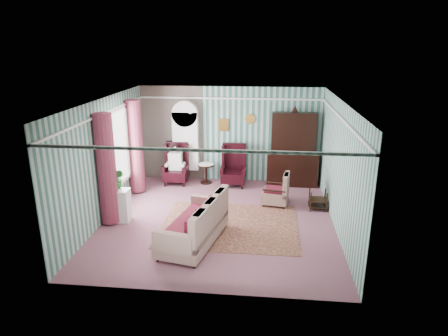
# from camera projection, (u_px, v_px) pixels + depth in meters

# --- Properties ---
(floor) EXTENTS (6.00, 6.00, 0.00)m
(floor) POSITION_uv_depth(u_px,v_px,m) (219.00, 220.00, 9.76)
(floor) COLOR #905365
(floor) RESTS_ON ground
(room_shell) EXTENTS (5.53, 6.02, 2.91)m
(room_shell) POSITION_uv_depth(u_px,v_px,m) (193.00, 137.00, 9.38)
(room_shell) COLOR #39695F
(room_shell) RESTS_ON ground
(bookcase) EXTENTS (0.80, 0.28, 2.24)m
(bookcase) POSITION_uv_depth(u_px,v_px,m) (186.00, 145.00, 12.25)
(bookcase) COLOR silver
(bookcase) RESTS_ON floor
(dresser_hutch) EXTENTS (1.50, 0.56, 2.36)m
(dresser_hutch) POSITION_uv_depth(u_px,v_px,m) (293.00, 147.00, 11.79)
(dresser_hutch) COLOR black
(dresser_hutch) RESTS_ON floor
(wingback_left) EXTENTS (0.76, 0.80, 1.25)m
(wingback_left) POSITION_uv_depth(u_px,v_px,m) (176.00, 164.00, 12.05)
(wingback_left) COLOR black
(wingback_left) RESTS_ON floor
(wingback_right) EXTENTS (0.76, 0.80, 1.25)m
(wingback_right) POSITION_uv_depth(u_px,v_px,m) (233.00, 166.00, 11.88)
(wingback_right) COLOR black
(wingback_right) RESTS_ON floor
(seated_woman) EXTENTS (0.44, 0.40, 1.18)m
(seated_woman) POSITION_uv_depth(u_px,v_px,m) (176.00, 165.00, 12.06)
(seated_woman) COLOR silver
(seated_woman) RESTS_ON floor
(round_side_table) EXTENTS (0.50, 0.50, 0.60)m
(round_side_table) POSITION_uv_depth(u_px,v_px,m) (206.00, 174.00, 12.20)
(round_side_table) COLOR black
(round_side_table) RESTS_ON floor
(nest_table) EXTENTS (0.45, 0.38, 0.54)m
(nest_table) POSITION_uv_depth(u_px,v_px,m) (318.00, 200.00, 10.28)
(nest_table) COLOR black
(nest_table) RESTS_ON floor
(plant_stand) EXTENTS (0.55, 0.35, 0.80)m
(plant_stand) POSITION_uv_depth(u_px,v_px,m) (118.00, 205.00, 9.59)
(plant_stand) COLOR silver
(plant_stand) RESTS_ON floor
(rug) EXTENTS (3.20, 2.60, 0.01)m
(rug) POSITION_uv_depth(u_px,v_px,m) (230.00, 225.00, 9.44)
(rug) COLOR #45171B
(rug) RESTS_ON floor
(sofa) EXTENTS (1.33, 2.24, 1.04)m
(sofa) POSITION_uv_depth(u_px,v_px,m) (193.00, 221.00, 8.47)
(sofa) COLOR #BEAF93
(sofa) RESTS_ON floor
(floral_armchair) EXTENTS (0.98, 0.85, 0.91)m
(floral_armchair) POSITION_uv_depth(u_px,v_px,m) (276.00, 188.00, 10.55)
(floral_armchair) COLOR beige
(floral_armchair) RESTS_ON floor
(coffee_table) EXTENTS (0.89, 0.62, 0.38)m
(coffee_table) POSITION_uv_depth(u_px,v_px,m) (200.00, 222.00, 9.16)
(coffee_table) COLOR black
(coffee_table) RESTS_ON floor
(potted_plant_a) EXTENTS (0.49, 0.46, 0.45)m
(potted_plant_a) POSITION_uv_depth(u_px,v_px,m) (113.00, 182.00, 9.32)
(potted_plant_a) COLOR #1B4E18
(potted_plant_a) RESTS_ON plant_stand
(potted_plant_b) EXTENTS (0.31, 0.27, 0.48)m
(potted_plant_b) POSITION_uv_depth(u_px,v_px,m) (118.00, 179.00, 9.50)
(potted_plant_b) COLOR #1D4C17
(potted_plant_b) RESTS_ON plant_stand
(potted_plant_c) EXTENTS (0.29, 0.29, 0.42)m
(potted_plant_c) POSITION_uv_depth(u_px,v_px,m) (116.00, 180.00, 9.51)
(potted_plant_c) COLOR #1C5119
(potted_plant_c) RESTS_ON plant_stand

